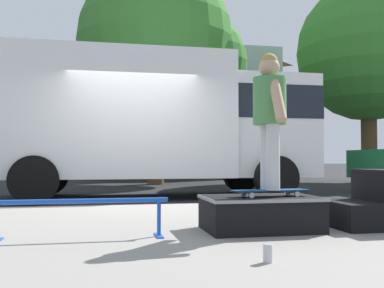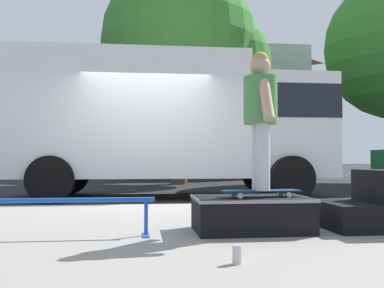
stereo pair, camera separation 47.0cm
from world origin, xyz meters
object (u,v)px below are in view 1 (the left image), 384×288
object	(u,v)px
grind_rail	(81,208)
box_truck	(156,120)
soda_can	(268,254)
street_tree_main	(165,47)
skate_box	(260,212)
skater_kid	(270,109)
kicker_ramp	(378,203)
street_tree_neighbour	(375,55)
skateboard	(270,191)

from	to	relation	value
grind_rail	box_truck	xyz separation A→B (m)	(1.34, 5.62, 1.31)
grind_rail	soda_can	bearing A→B (deg)	-42.74
grind_rail	street_tree_main	size ratio (longest dim) A/B	0.21
skate_box	soda_can	bearing A→B (deg)	-108.07
soda_can	box_truck	distance (m)	6.99
skate_box	grind_rail	bearing A→B (deg)	-175.94
skater_kid	street_tree_main	xyz separation A→B (m)	(0.41, 10.50, 3.24)
skate_box	soda_can	size ratio (longest dim) A/B	8.92
skate_box	kicker_ramp	bearing A→B (deg)	-0.01
kicker_ramp	street_tree_neighbour	bearing A→B (deg)	56.09
skateboard	kicker_ramp	bearing A→B (deg)	1.95
skater_kid	street_tree_neighbour	xyz separation A→B (m)	(8.24, 10.49, 3.33)
skateboard	soda_can	world-z (taller)	skateboard
kicker_ramp	street_tree_main	xyz separation A→B (m)	(-0.81, 10.45, 4.20)
grind_rail	skater_kid	size ratio (longest dim) A/B	1.14
skateboard	skate_box	bearing A→B (deg)	154.72
skater_kid	street_tree_neighbour	world-z (taller)	street_tree_neighbour
skate_box	skateboard	distance (m)	0.23
skater_kid	box_truck	size ratio (longest dim) A/B	0.20
kicker_ramp	street_tree_main	world-z (taller)	street_tree_main
kicker_ramp	box_truck	size ratio (longest dim) A/B	0.13
grind_rail	box_truck	bearing A→B (deg)	76.61
street_tree_main	grind_rail	bearing A→B (deg)	-101.90
skater_kid	box_truck	xyz separation A→B (m)	(-0.48, 5.54, 0.37)
kicker_ramp	skater_kid	distance (m)	1.55
skate_box	street_tree_neighbour	xyz separation A→B (m)	(8.33, 10.45, 4.36)
grind_rail	soda_can	size ratio (longest dim) A/B	12.40
skate_box	skateboard	world-z (taller)	skateboard
soda_can	street_tree_main	bearing A→B (deg)	85.49
skateboard	skater_kid	size ratio (longest dim) A/B	0.59
skater_kid	street_tree_neighbour	size ratio (longest dim) A/B	0.18
skateboard	grind_rail	bearing A→B (deg)	-177.45
street_tree_neighbour	skater_kid	bearing A→B (deg)	-128.16
grind_rail	soda_can	xyz separation A→B (m)	(1.30, -1.20, -0.21)
box_truck	kicker_ramp	bearing A→B (deg)	-72.82
skateboard	soda_can	bearing A→B (deg)	-112.09
skate_box	box_truck	bearing A→B (deg)	94.10
kicker_ramp	street_tree_neighbour	world-z (taller)	street_tree_neighbour
skateboard	soda_can	distance (m)	1.42
skater_kid	box_truck	distance (m)	5.57
street_tree_main	box_truck	bearing A→B (deg)	-100.20
grind_rail	street_tree_main	world-z (taller)	street_tree_main
box_truck	street_tree_neighbour	size ratio (longest dim) A/B	0.93
soda_can	box_truck	xyz separation A→B (m)	(0.04, 6.82, 1.52)
box_truck	street_tree_neighbour	xyz separation A→B (m)	(8.72, 4.95, 2.96)
skateboard	street_tree_neighbour	world-z (taller)	street_tree_neighbour
soda_can	grind_rail	bearing A→B (deg)	137.26
grind_rail	skater_kid	world-z (taller)	skater_kid
soda_can	street_tree_neighbour	size ratio (longest dim) A/B	0.02
grind_rail	street_tree_neighbour	xyz separation A→B (m)	(10.06, 10.57, 4.27)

